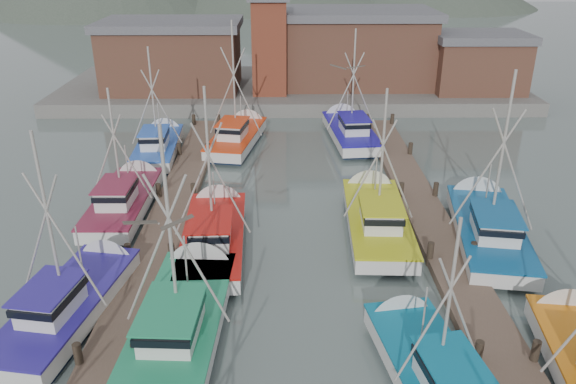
{
  "coord_description": "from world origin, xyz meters",
  "views": [
    {
      "loc": [
        -0.83,
        -17.56,
        13.9
      ],
      "look_at": [
        -0.59,
        7.66,
        2.6
      ],
      "focal_mm": 35.0,
      "sensor_mm": 36.0,
      "label": 1
    }
  ],
  "objects_px": {
    "boat_4": "(184,316)",
    "boat_8": "(215,233)",
    "boat_12": "(238,136)",
    "lookout_tower": "(269,44)"
  },
  "relations": [
    {
      "from": "boat_4",
      "to": "boat_8",
      "type": "distance_m",
      "value": 6.73
    },
    {
      "from": "boat_8",
      "to": "boat_12",
      "type": "bearing_deg",
      "value": 87.25
    },
    {
      "from": "boat_8",
      "to": "boat_12",
      "type": "xyz_separation_m",
      "value": [
        0.11,
        15.17,
        0.0
      ]
    },
    {
      "from": "boat_8",
      "to": "boat_12",
      "type": "relative_size",
      "value": 0.95
    },
    {
      "from": "lookout_tower",
      "to": "boat_12",
      "type": "height_order",
      "value": "lookout_tower"
    },
    {
      "from": "lookout_tower",
      "to": "boat_8",
      "type": "bearing_deg",
      "value": -94.93
    },
    {
      "from": "boat_4",
      "to": "boat_12",
      "type": "bearing_deg",
      "value": 91.33
    },
    {
      "from": "boat_4",
      "to": "boat_8",
      "type": "height_order",
      "value": "boat_4"
    },
    {
      "from": "lookout_tower",
      "to": "boat_8",
      "type": "xyz_separation_m",
      "value": [
        -2.24,
        -26.0,
        -4.87
      ]
    },
    {
      "from": "lookout_tower",
      "to": "boat_12",
      "type": "relative_size",
      "value": 0.86
    }
  ]
}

